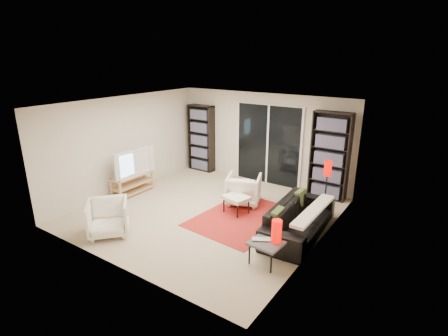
% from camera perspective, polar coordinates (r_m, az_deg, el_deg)
% --- Properties ---
extents(floor, '(5.00, 5.00, 0.00)m').
position_cam_1_polar(floor, '(7.84, -2.77, -7.21)').
color(floor, beige).
rests_on(floor, ground).
extents(wall_back, '(5.00, 0.02, 2.40)m').
position_cam_1_polar(wall_back, '(9.45, 6.27, 4.86)').
color(wall_back, beige).
rests_on(wall_back, ground).
extents(wall_front, '(5.00, 0.02, 2.40)m').
position_cam_1_polar(wall_front, '(5.73, -18.14, -4.88)').
color(wall_front, beige).
rests_on(wall_front, ground).
extents(wall_left, '(0.02, 5.00, 2.40)m').
position_cam_1_polar(wall_left, '(9.08, -15.64, 3.75)').
color(wall_left, beige).
rests_on(wall_left, ground).
extents(wall_right, '(0.02, 5.00, 2.40)m').
position_cam_1_polar(wall_right, '(6.30, 15.61, -2.56)').
color(wall_right, beige).
rests_on(wall_right, ground).
extents(ceiling, '(5.00, 5.00, 0.02)m').
position_cam_1_polar(ceiling, '(7.15, -3.06, 10.45)').
color(ceiling, white).
rests_on(ceiling, wall_back).
extents(sliding_door, '(1.92, 0.08, 2.16)m').
position_cam_1_polar(sliding_door, '(9.37, 7.21, 3.76)').
color(sliding_door, white).
rests_on(sliding_door, ground).
extents(bookshelf_left, '(0.80, 0.30, 1.95)m').
position_cam_1_polar(bookshelf_left, '(10.40, -3.76, 4.88)').
color(bookshelf_left, black).
rests_on(bookshelf_left, ground).
extents(bookshelf_right, '(0.90, 0.30, 2.10)m').
position_cam_1_polar(bookshelf_right, '(8.64, 16.88, 1.88)').
color(bookshelf_right, black).
rests_on(bookshelf_right, ground).
extents(tv_stand, '(0.37, 1.14, 0.50)m').
position_cam_1_polar(tv_stand, '(9.05, -14.64, -2.44)').
color(tv_stand, '#DFAF77').
rests_on(tv_stand, floor).
extents(tv, '(0.25, 1.16, 0.66)m').
position_cam_1_polar(tv, '(8.86, -14.84, 0.97)').
color(tv, black).
rests_on(tv, tv_stand).
extents(rug, '(1.83, 2.36, 0.01)m').
position_cam_1_polar(rug, '(7.59, 3.07, -8.08)').
color(rug, '#B5241F').
rests_on(rug, floor).
extents(sofa, '(0.98, 2.21, 0.63)m').
position_cam_1_polar(sofa, '(6.99, 12.19, -8.07)').
color(sofa, black).
rests_on(sofa, floor).
extents(armchair_back, '(0.98, 0.99, 0.70)m').
position_cam_1_polar(armchair_back, '(8.17, 3.24, -3.47)').
color(armchair_back, white).
rests_on(armchair_back, floor).
extents(armchair_front, '(1.05, 1.05, 0.69)m').
position_cam_1_polar(armchair_front, '(7.16, -18.42, -7.71)').
color(armchair_front, white).
rests_on(armchair_front, floor).
extents(ottoman, '(0.62, 0.55, 0.40)m').
position_cam_1_polar(ottoman, '(7.66, 2.02, -5.01)').
color(ottoman, white).
rests_on(ottoman, floor).
extents(side_table, '(0.56, 0.56, 0.40)m').
position_cam_1_polar(side_table, '(5.96, 7.06, -12.16)').
color(side_table, '#4B4B50').
rests_on(side_table, floor).
extents(laptop, '(0.36, 0.32, 0.02)m').
position_cam_1_polar(laptop, '(5.93, 6.12, -11.73)').
color(laptop, silver).
rests_on(laptop, side_table).
extents(table_lamp, '(0.17, 0.17, 0.39)m').
position_cam_1_polar(table_lamp, '(5.87, 8.59, -10.14)').
color(table_lamp, '#E30801').
rests_on(table_lamp, side_table).
extents(floor_lamp, '(0.18, 0.18, 1.20)m').
position_cam_1_polar(floor_lamp, '(7.78, 16.51, -1.05)').
color(floor_lamp, black).
rests_on(floor_lamp, floor).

